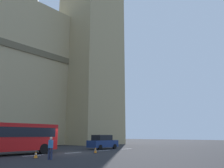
{
  "coord_description": "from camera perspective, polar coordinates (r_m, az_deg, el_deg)",
  "views": [
    {
      "loc": [
        -15.25,
        -19.55,
        1.81
      ],
      "look_at": [
        10.19,
        2.85,
        9.53
      ],
      "focal_mm": 36.17,
      "sensor_mm": 36.0,
      "label": 1
    }
  ],
  "objects": [
    {
      "name": "ground_plane",
      "position": [
        24.86,
        -11.13,
        -16.78
      ],
      "size": [
        160.0,
        160.0,
        0.0
      ],
      "primitive_type": "plane",
      "color": "#262628"
    },
    {
      "name": "traffic_cone_middle",
      "position": [
        24.62,
        -4.18,
        -16.35
      ],
      "size": [
        0.36,
        0.36,
        0.58
      ],
      "color": "black",
      "rests_on": "ground_plane"
    },
    {
      "name": "sedan_lead",
      "position": [
        31.43,
        -2.34,
        -14.45
      ],
      "size": [
        4.4,
        1.86,
        1.85
      ],
      "color": "navy",
      "rests_on": "ground_plane"
    },
    {
      "name": "traffic_cone_west",
      "position": [
        20.04,
        -18.69,
        -16.55
      ],
      "size": [
        0.36,
        0.36,
        0.58
      ],
      "color": "black",
      "rests_on": "ground_plane"
    },
    {
      "name": "pedestrian_near_cones",
      "position": [
        18.58,
        -15.27,
        -15.16
      ],
      "size": [
        0.47,
        0.42,
        1.69
      ],
      "color": "#262D4C",
      "rests_on": "ground_plane"
    },
    {
      "name": "lane_centre_marking",
      "position": [
        22.7,
        -19.15,
        -16.71
      ],
      "size": [
        29.8,
        0.16,
        0.01
      ],
      "color": "silver",
      "rests_on": "ground_plane"
    }
  ]
}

